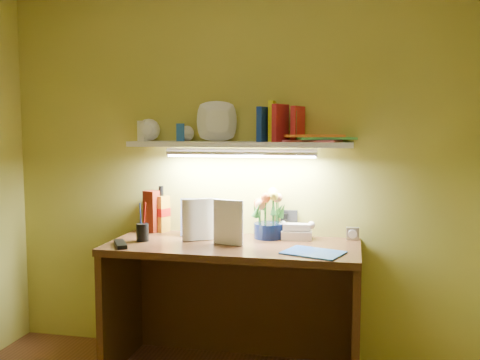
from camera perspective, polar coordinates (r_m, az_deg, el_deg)
name	(u,v)px	position (r m, az deg, el deg)	size (l,w,h in m)	color
desk	(233,309)	(3.11, -0.76, -13.57)	(1.40, 0.60, 0.75)	#38250F
flower_bouquet	(269,212)	(3.13, 3.09, -3.43)	(0.19, 0.19, 0.31)	#081234
telephone	(297,230)	(3.14, 6.08, -5.33)	(0.17, 0.13, 0.10)	silver
desk_clock	(353,234)	(3.17, 11.93, -5.61)	(0.07, 0.04, 0.07)	#ADADB1
whisky_bottle	(161,209)	(3.36, -8.39, -3.06)	(0.08, 0.08, 0.29)	#BB7E19
whisky_box	(152,211)	(3.36, -9.34, -3.32)	(0.08, 0.08, 0.26)	#62180A
pen_cup	(142,226)	(3.10, -10.38, -4.88)	(0.07, 0.07, 0.17)	black
art_card	(200,217)	(3.21, -4.32, -3.96)	(0.23, 0.05, 0.23)	white
tv_remote	(120,244)	(3.02, -12.64, -6.68)	(0.05, 0.19, 0.02)	black
blue_folder	(313,253)	(2.80, 7.83, -7.69)	(0.29, 0.21, 0.01)	#2054A9
desk_book_a	(182,220)	(3.05, -6.20, -4.30)	(0.18, 0.02, 0.25)	silver
desk_book_b	(213,221)	(2.99, -2.86, -4.39)	(0.18, 0.02, 0.25)	white
wall_shelf	(240,137)	(3.12, 0.00, 4.59)	(1.32, 0.36, 0.26)	white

